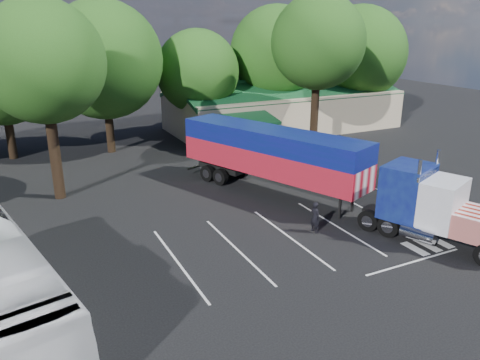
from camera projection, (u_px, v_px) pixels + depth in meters
name	position (u px, v px, depth m)	size (l,w,h in m)	color
ground	(241.00, 201.00, 30.54)	(120.00, 120.00, 0.00)	black
event_hall	(281.00, 108.00, 50.71)	(24.20, 14.12, 5.55)	#BBAD8B
tree_row_b	(0.00, 74.00, 37.91)	(8.40, 8.40, 11.35)	black
tree_row_c	(104.00, 60.00, 39.61)	(10.00, 10.00, 13.05)	black
tree_row_d	(198.00, 72.00, 44.96)	(8.00, 8.00, 10.60)	black
tree_row_e	(276.00, 52.00, 48.67)	(9.60, 9.60, 12.90)	black
tree_row_f	(359.00, 53.00, 51.94)	(10.40, 10.40, 13.00)	black
tree_near_left	(43.00, 62.00, 28.40)	(7.60, 7.60, 12.65)	black
tree_near_right	(318.00, 43.00, 39.53)	(8.00, 8.00, 13.50)	black
semi_truck	(307.00, 164.00, 29.44)	(10.76, 21.59, 4.65)	black
woman	(315.00, 217.00, 25.83)	(0.65, 0.43, 1.79)	black
bicycle	(303.00, 178.00, 33.59)	(0.66, 1.90, 1.00)	black
tour_bus	(1.00, 285.00, 17.71)	(2.81, 12.00, 3.34)	silver
silver_sedan	(305.00, 139.00, 44.28)	(1.32, 3.80, 1.25)	#A4A7AB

